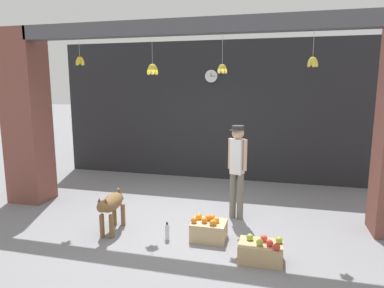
# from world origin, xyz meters

# --- Properties ---
(ground_plane) EXTENTS (60.00, 60.00, 0.00)m
(ground_plane) POSITION_xyz_m (0.00, 0.00, 0.00)
(ground_plane) COLOR gray
(shop_back_wall) EXTENTS (7.77, 0.12, 3.27)m
(shop_back_wall) POSITION_xyz_m (0.00, 2.79, 1.64)
(shop_back_wall) COLOR #232326
(shop_back_wall) RESTS_ON ground_plane
(shop_pillar_left) EXTENTS (0.70, 0.60, 3.27)m
(shop_pillar_left) POSITION_xyz_m (-3.24, 0.30, 1.64)
(shop_pillar_left) COLOR brown
(shop_pillar_left) RESTS_ON ground_plane
(storefront_awning) EXTENTS (5.87, 0.28, 0.87)m
(storefront_awning) POSITION_xyz_m (-0.00, 0.12, 3.13)
(storefront_awning) COLOR #4C4C51
(dog) EXTENTS (0.30, 0.90, 0.65)m
(dog) POSITION_xyz_m (-1.00, -0.71, 0.44)
(dog) COLOR brown
(dog) RESTS_ON ground_plane
(shopkeeper) EXTENTS (0.33, 0.29, 1.60)m
(shopkeeper) POSITION_xyz_m (0.80, 0.33, 0.93)
(shopkeeper) COLOR #6B665B
(shopkeeper) RESTS_ON ground_plane
(fruit_crate_oranges) EXTENTS (0.50, 0.40, 0.35)m
(fruit_crate_oranges) POSITION_xyz_m (0.50, -0.59, 0.15)
(fruit_crate_oranges) COLOR tan
(fruit_crate_oranges) RESTS_ON ground_plane
(fruit_crate_apples) EXTENTS (0.56, 0.38, 0.33)m
(fruit_crate_apples) POSITION_xyz_m (1.29, -1.04, 0.13)
(fruit_crate_apples) COLOR tan
(fruit_crate_apples) RESTS_ON ground_plane
(water_bottle) EXTENTS (0.06, 0.06, 0.27)m
(water_bottle) POSITION_xyz_m (-0.08, -0.76, 0.12)
(water_bottle) COLOR silver
(water_bottle) RESTS_ON ground_plane
(wall_clock) EXTENTS (0.31, 0.03, 0.31)m
(wall_clock) POSITION_xyz_m (-0.12, 2.71, 2.46)
(wall_clock) COLOR black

